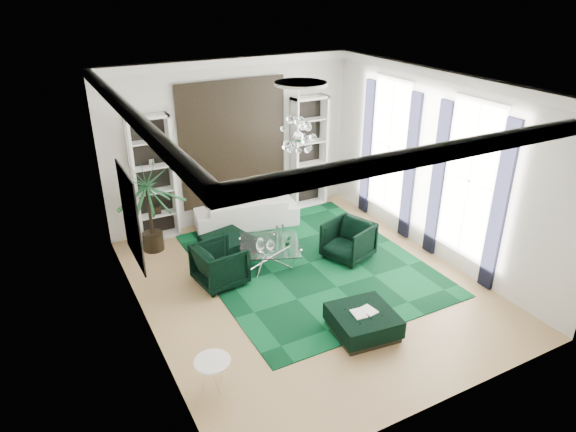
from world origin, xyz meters
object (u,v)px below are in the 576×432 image
sofa (246,212)px  ottoman_side (227,246)px  armchair_right (348,241)px  coffee_table (270,253)px  palm (148,199)px  armchair_left (220,265)px  ottoman_front (363,322)px  side_table (214,375)px

sofa → ottoman_side: (-0.93, -1.11, -0.15)m
sofa → armchair_right: bearing=127.4°
ottoman_side → coffee_table: bearing=-48.1°
ottoman_side → palm: (-1.33, 0.94, 1.00)m
sofa → armchair_left: 2.57m
armchair_left → sofa: bearing=-42.0°
coffee_table → palm: bearing=140.0°
palm → ottoman_front: bearing=-62.7°
armchair_left → palm: (-0.79, 1.95, 0.79)m
armchair_right → palm: bearing=-143.2°
side_table → armchair_left: bearing=66.8°
coffee_table → palm: palm is taller
armchair_left → coffee_table: (1.19, 0.28, -0.20)m
ottoman_side → ottoman_front: (0.98, -3.55, 0.00)m
palm → ottoman_side: bearing=-35.2°
armchair_left → coffee_table: bearing=-83.9°
ottoman_side → armchair_right: bearing=-31.9°
armchair_left → ottoman_front: 2.97m
ottoman_side → ottoman_front: bearing=-74.6°
ottoman_front → side_table: bearing=-178.7°
armchair_left → side_table: size_ratio=1.72×
ottoman_front → palm: 5.15m
armchair_right → ottoman_front: bearing=-48.4°
armchair_right → coffee_table: size_ratio=0.75×
side_table → sofa: bearing=61.3°
armchair_left → ottoman_side: 1.16m
coffee_table → ottoman_side: bearing=131.9°
sofa → armchair_right: 2.75m
armchair_left → armchair_right: 2.73m
ottoman_side → side_table: 3.97m
armchair_right → palm: 4.26m
palm → coffee_table: bearing=-40.0°
ottoman_side → sofa: bearing=50.1°
palm → armchair_left: bearing=-67.8°
armchair_right → ottoman_side: (-2.17, 1.35, -0.21)m
armchair_left → side_table: (-1.12, -2.60, -0.16)m
ottoman_side → ottoman_front: same height
ottoman_side → side_table: size_ratio=1.73×
armchair_right → ottoman_front: 2.51m
ottoman_front → side_table: side_table is taller
ottoman_side → armchair_left: bearing=-118.2°
sofa → coffee_table: sofa is taller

